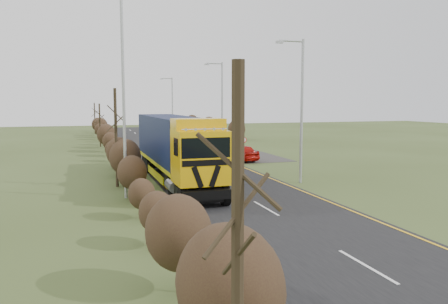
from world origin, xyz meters
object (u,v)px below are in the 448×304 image
car_red_hatchback (240,153)px  car_blue_sedan (217,142)px  streetlight_near (300,105)px  speed_sign (244,144)px  lorry (175,145)px

car_red_hatchback → car_blue_sedan: size_ratio=1.17×
streetlight_near → speed_sign: streetlight_near is taller
car_red_hatchback → car_blue_sedan: 12.52m
streetlight_near → speed_sign: bearing=86.2°
car_red_hatchback → streetlight_near: 12.07m
car_red_hatchback → streetlight_near: size_ratio=0.47×
car_blue_sedan → car_red_hatchback: bearing=105.5°
car_blue_sedan → speed_sign: speed_sign is taller
car_blue_sedan → streetlight_near: (-1.74, -23.68, 4.42)m
car_red_hatchback → lorry: bearing=34.9°
lorry → speed_sign: lorry is taller
lorry → speed_sign: 12.94m
lorry → car_blue_sedan: 23.12m
lorry → car_blue_sedan: (9.33, 21.07, -1.87)m
lorry → speed_sign: size_ratio=7.68×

